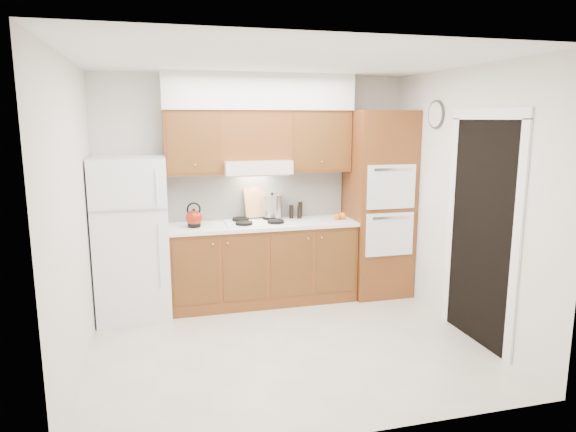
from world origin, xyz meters
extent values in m
plane|color=#B8B0A1|center=(0.00, 0.00, 0.00)|extent=(3.60, 3.60, 0.00)
plane|color=white|center=(0.00, 0.00, 2.60)|extent=(3.60, 3.60, 0.00)
cube|color=silver|center=(0.00, 1.50, 1.30)|extent=(3.60, 0.02, 2.60)
cube|color=silver|center=(-1.80, 0.00, 1.30)|extent=(0.02, 3.00, 2.60)
cube|color=silver|center=(1.80, 0.00, 1.30)|extent=(0.02, 3.00, 2.60)
cube|color=white|center=(-1.41, 1.14, 0.86)|extent=(0.75, 0.72, 1.72)
cube|color=brown|center=(0.02, 1.20, 0.45)|extent=(2.11, 0.60, 0.90)
cube|color=white|center=(0.03, 1.19, 0.92)|extent=(2.13, 0.62, 0.04)
cube|color=white|center=(0.02, 1.49, 1.22)|extent=(2.11, 0.03, 0.56)
cube|color=brown|center=(1.44, 1.18, 1.10)|extent=(0.70, 0.65, 2.20)
cube|color=brown|center=(-0.71, 1.33, 1.85)|extent=(0.63, 0.33, 0.70)
cube|color=brown|center=(0.72, 1.33, 1.85)|extent=(0.73, 0.33, 0.70)
cube|color=silver|center=(-0.02, 1.27, 1.57)|extent=(0.75, 0.45, 0.15)
cube|color=brown|center=(-0.02, 1.33, 1.92)|extent=(0.75, 0.33, 0.55)
cube|color=silver|center=(0.03, 1.32, 2.40)|extent=(2.13, 0.36, 0.40)
cube|color=white|center=(-0.02, 1.21, 0.95)|extent=(0.74, 0.50, 0.01)
cube|color=black|center=(1.79, -0.35, 1.05)|extent=(0.02, 0.90, 2.10)
cylinder|color=#3F3833|center=(1.79, 0.55, 2.15)|extent=(0.02, 0.30, 0.30)
sphere|color=maroon|center=(-0.75, 1.15, 1.04)|extent=(0.18, 0.18, 0.18)
cube|color=tan|center=(-0.01, 1.42, 1.14)|extent=(0.28, 0.15, 0.35)
cylinder|color=silver|center=(0.18, 1.36, 1.10)|extent=(0.32, 0.32, 0.25)
cylinder|color=black|center=(0.55, 1.45, 1.03)|extent=(0.06, 0.06, 0.18)
cylinder|color=black|center=(0.41, 1.37, 1.02)|extent=(0.06, 0.06, 0.16)
cylinder|color=black|center=(0.51, 1.34, 1.01)|extent=(0.06, 0.06, 0.15)
sphere|color=orange|center=(0.98, 1.15, 0.98)|extent=(0.10, 0.10, 0.08)
sphere|color=#E2580B|center=(0.91, 1.13, 0.98)|extent=(0.10, 0.10, 0.08)
camera|label=1|loc=(-1.15, -4.42, 2.11)|focal=32.00mm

